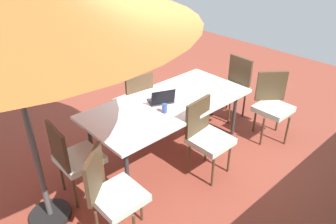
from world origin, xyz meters
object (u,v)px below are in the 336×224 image
Objects in this scene: laptop at (162,100)px; cup at (165,108)px; chair_south at (135,100)px; chair_west at (233,85)px; chair_north at (207,135)px; chair_northwest at (273,103)px; chair_northeast at (112,191)px; dining_table at (168,105)px; chair_east at (74,156)px.

laptop is 0.26m from cup.
chair_south is 1.63m from chair_west.
chair_northwest is (-1.32, 0.10, 0.00)m from chair_north.
chair_south is (-1.33, -1.36, 0.00)m from chair_northeast.
dining_table is 2.31× the size of chair_northwest.
chair_south is at bearing 173.92° from chair_northwest.
chair_west is at bearing 20.26° from chair_north.
dining_table is at bearing -140.97° from cup.
chair_northwest reaches higher than dining_table.
chair_north is at bearing -60.62° from chair_west.
chair_northwest is (-1.36, 0.76, -0.16)m from dining_table.
chair_east and chair_west have the same top height.
chair_northeast and chair_northwest have the same top height.
chair_east is 1.58m from chair_north.
dining_table is 5.80× the size of laptop.
chair_northeast is 1.00× the size of chair_west.
dining_table is at bearing -88.00° from chair_east.
chair_northwest is (-2.73, 0.81, 0.00)m from chair_east.
chair_south is 8.22× the size of cup.
cup reaches higher than dining_table.
laptop is (1.43, -0.80, 0.25)m from chair_northwest.
chair_east reaches higher than cup.
laptop is at bearing -27.38° from dining_table.
laptop is at bearing 93.41° from chair_north.
chair_south reaches higher than laptop.
chair_west reaches higher than cup.
dining_table is 1.46m from chair_west.
chair_northwest is 1.70m from cup.
chair_south is at bearing -109.72° from chair_west.
dining_table is 1.56m from chair_northeast.
dining_table is at bearing -85.66° from chair_west.
chair_northwest is at bearing 140.67° from chair_south.
chair_east is at bearing 48.59° from chair_northeast.
chair_northwest and chair_west have the same top height.
laptop reaches higher than dining_table.
chair_south is (0.08, -1.33, 0.00)m from chair_north.
chair_east is 8.22× the size of cup.
chair_south and chair_west have the same top height.
chair_northwest is 1.00× the size of chair_west.
chair_south is at bearing 4.36° from chair_northeast.
chair_west is at bearing -158.01° from laptop.
chair_south is (0.05, -0.66, -0.16)m from dining_table.
chair_south is 0.90m from cup.
chair_northwest is at bearing 159.65° from cup.
dining_table is 0.68m from chair_north.
chair_northeast is at bearing -141.99° from chair_northwest.
chair_east is 1.00× the size of chair_north.
laptop is at bearing 93.33° from chair_south.
chair_east and chair_south have the same top height.
chair_northwest is at bearing -102.49° from chair_east.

